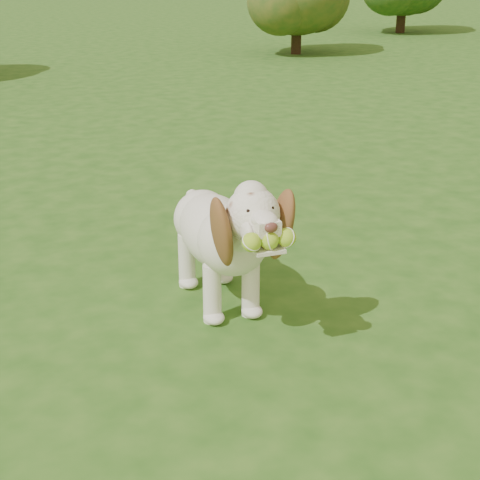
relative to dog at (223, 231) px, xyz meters
name	(u,v)px	position (x,y,z in m)	size (l,w,h in m)	color
ground	(277,297)	(0.30, -0.02, -0.41)	(80.00, 80.00, 0.00)	#224E16
dog	(223,231)	(0.00, 0.00, 0.00)	(0.48, 1.18, 0.77)	white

